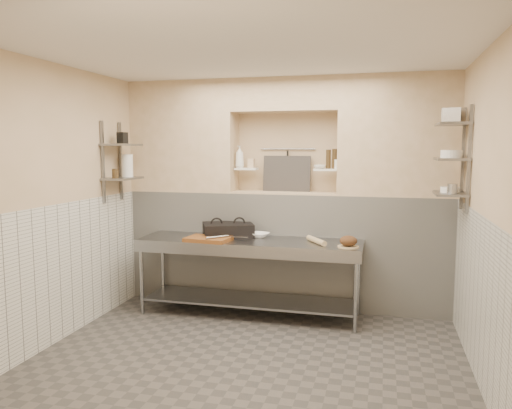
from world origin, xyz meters
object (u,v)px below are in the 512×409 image
(panini_press, at_px, (228,230))
(mixing_bowl, at_px, (259,235))
(prep_table, at_px, (249,262))
(jug_left, at_px, (127,166))
(rolling_pin, at_px, (316,241))
(cutting_board, at_px, (208,239))
(bread_loaf, at_px, (348,241))
(bowl_alcove, at_px, (320,167))
(bottle_soap, at_px, (240,157))

(panini_press, bearing_deg, mixing_bowl, -21.94)
(prep_table, height_order, panini_press, panini_press)
(mixing_bowl, bearing_deg, jug_left, -172.65)
(prep_table, height_order, rolling_pin, rolling_pin)
(cutting_board, xyz_separation_m, mixing_bowl, (0.51, 0.37, 0.01))
(panini_press, xyz_separation_m, bread_loaf, (1.46, -0.32, -0.01))
(rolling_pin, height_order, jug_left, jug_left)
(panini_press, distance_m, bowl_alcove, 1.35)
(prep_table, distance_m, bowl_alcove, 1.43)
(rolling_pin, relative_size, bread_loaf, 2.14)
(cutting_board, height_order, bowl_alcove, bowl_alcove)
(cutting_board, distance_m, bowl_alcove, 1.60)
(rolling_pin, bearing_deg, mixing_bowl, 163.98)
(mixing_bowl, bearing_deg, rolling_pin, -16.02)
(cutting_board, bearing_deg, bread_loaf, 0.92)
(bowl_alcove, bearing_deg, bottle_soap, -179.55)
(rolling_pin, bearing_deg, bottle_soap, 152.53)
(cutting_board, relative_size, mixing_bowl, 2.13)
(panini_press, xyz_separation_m, bowl_alcove, (1.05, 0.37, 0.76))
(rolling_pin, distance_m, bread_loaf, 0.39)
(bread_loaf, distance_m, bowl_alcove, 1.11)
(rolling_pin, bearing_deg, cutting_board, -172.45)
(bowl_alcove, bearing_deg, bread_loaf, -59.47)
(mixing_bowl, bearing_deg, bread_loaf, -17.61)
(bottle_soap, distance_m, jug_left, 1.38)
(panini_press, relative_size, cutting_board, 1.43)
(mixing_bowl, xyz_separation_m, jug_left, (-1.60, -0.21, 0.82))
(bottle_soap, bearing_deg, bowl_alcove, 0.45)
(prep_table, height_order, jug_left, jug_left)
(prep_table, relative_size, mixing_bowl, 11.26)
(prep_table, height_order, bread_loaf, bread_loaf)
(jug_left, bearing_deg, mixing_bowl, 7.35)
(prep_table, bearing_deg, cutting_board, -158.44)
(bottle_soap, bearing_deg, rolling_pin, -27.47)
(rolling_pin, xyz_separation_m, bottle_soap, (-1.05, 0.55, 0.92))
(bottle_soap, xyz_separation_m, jug_left, (-1.26, -0.55, -0.10))
(panini_press, height_order, bowl_alcove, bowl_alcove)
(prep_table, relative_size, bottle_soap, 9.33)
(rolling_pin, bearing_deg, prep_table, 179.17)
(bread_loaf, bearing_deg, mixing_bowl, 162.39)
(mixing_bowl, xyz_separation_m, bottle_soap, (-0.34, 0.34, 0.92))
(cutting_board, xyz_separation_m, jug_left, (-1.09, 0.16, 0.83))
(panini_press, xyz_separation_m, jug_left, (-1.22, -0.19, 0.77))
(prep_table, xyz_separation_m, panini_press, (-0.31, 0.17, 0.34))
(mixing_bowl, xyz_separation_m, bowl_alcove, (0.67, 0.35, 0.81))
(prep_table, distance_m, bottle_soap, 1.35)
(prep_table, bearing_deg, jug_left, -179.47)
(bowl_alcove, bearing_deg, panini_press, -160.65)
(prep_table, xyz_separation_m, jug_left, (-1.53, -0.01, 1.11))
(jug_left, bearing_deg, bread_loaf, -2.86)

